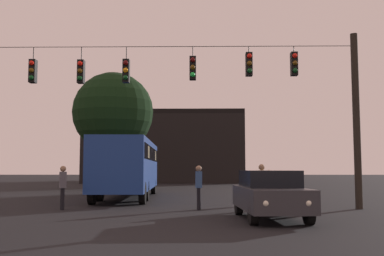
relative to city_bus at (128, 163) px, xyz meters
name	(u,v)px	position (x,y,z in m)	size (l,w,h in m)	color
ground_plane	(176,192)	(2.24, 7.05, -1.87)	(168.00, 168.00, 0.00)	black
overhead_signal_span	(161,101)	(2.26, -6.32, 2.41)	(15.91, 0.44, 7.01)	black
city_bus	(128,163)	(0.00, 0.00, 0.00)	(2.96, 11.09, 3.00)	navy
car_near_right	(270,194)	(6.01, -9.94, -1.07)	(2.03, 4.42, 1.52)	#2D2D33
pedestrian_crossing_left	(262,184)	(6.19, -6.81, -0.87)	(0.35, 0.42, 1.75)	black
pedestrian_crossing_center	(199,185)	(3.77, -6.70, -0.90)	(0.26, 0.37, 1.70)	black
pedestrian_crossing_right	(269,185)	(6.90, -4.00, -1.02)	(0.30, 0.40, 1.52)	black
pedestrian_near_bus	(63,185)	(-1.46, -6.85, -0.91)	(0.36, 0.43, 1.68)	black
corner_building	(167,149)	(-0.05, 29.97, 2.08)	(17.35, 13.89, 7.88)	black
tree_left_silhouette	(113,112)	(-2.75, 9.84, 3.97)	(6.11, 6.11, 8.89)	black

